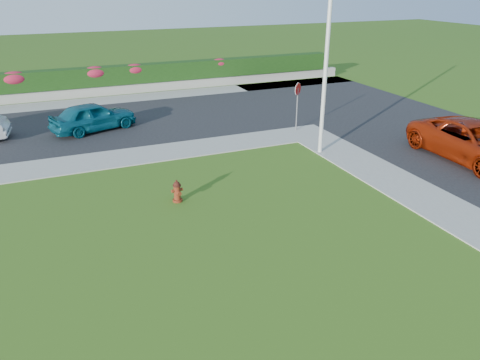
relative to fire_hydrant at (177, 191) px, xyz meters
name	(u,v)px	position (x,y,z in m)	size (l,w,h in m)	color
ground	(244,270)	(0.43, -4.35, -0.35)	(120.00, 120.00, 0.00)	black
street_right	(475,153)	(12.43, -0.35, -0.33)	(8.00, 32.00, 0.04)	black
street_far	(24,133)	(-4.57, 9.65, -0.33)	(26.00, 8.00, 0.04)	black
curb_corner	(306,133)	(7.43, 4.65, -0.33)	(2.00, 2.00, 0.04)	gray
sidewalk_beyond	(99,101)	(-0.57, 14.65, -0.33)	(34.00, 2.00, 0.04)	gray
retaining_wall	(95,91)	(-0.57, 16.15, -0.05)	(34.00, 0.40, 0.60)	gray
hedge	(93,77)	(-0.57, 16.25, 0.80)	(32.00, 0.90, 1.10)	black
fire_hydrant	(177,191)	(0.00, 0.00, 0.00)	(0.38, 0.36, 0.73)	#56130D
suv_red	(475,142)	(11.54, -0.95, 0.44)	(2.48, 5.37, 1.49)	maroon
sedan_teal	(93,116)	(-1.50, 8.80, 0.35)	(1.56, 3.88, 1.32)	#0D5468
utility_pole	(325,76)	(6.62, 2.18, 2.75)	(0.16, 0.16, 6.20)	silver
stop_sign	(298,96)	(7.20, 5.23, 1.31)	(0.51, 0.37, 2.26)	slate
flower_clump_c	(14,78)	(-4.86, 16.15, 1.05)	(1.53, 0.99, 0.77)	#B41E37
flower_clump_d	(95,73)	(-0.45, 16.15, 1.06)	(1.47, 0.94, 0.73)	#B41E37
flower_clump_e	(135,69)	(1.92, 16.15, 1.09)	(1.33, 0.86, 0.67)	#B41E37
flower_clump_f	(219,63)	(7.47, 16.15, 1.12)	(1.18, 0.76, 0.59)	#B41E37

